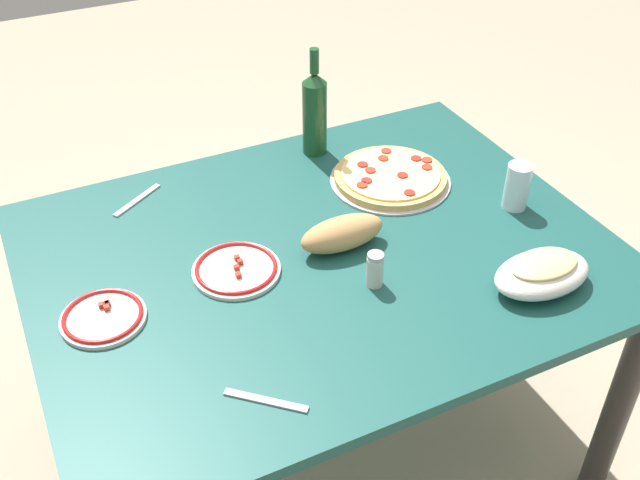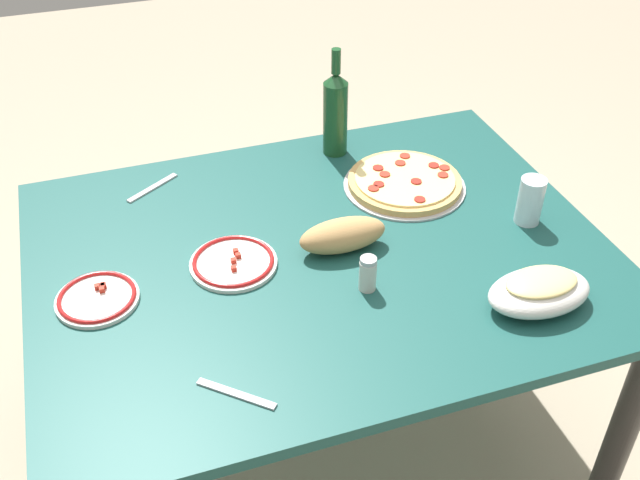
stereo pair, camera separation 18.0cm
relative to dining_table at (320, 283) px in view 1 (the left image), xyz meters
The scene contains 12 objects.
ground_plane 0.65m from the dining_table, ahead, with size 8.00×8.00×0.00m, color tan.
dining_table is the anchor object (origin of this frame).
pepperoni_pizza 0.38m from the dining_table, 148.23° to the right, with size 0.33×0.33×0.03m.
baked_pasta_dish 0.54m from the dining_table, 139.34° to the left, with size 0.24×0.15×0.08m.
wine_bottle 0.52m from the dining_table, 113.96° to the right, with size 0.07×0.07×0.32m.
water_glass 0.57m from the dining_table, behind, with size 0.06×0.06×0.13m, color silver.
side_plate_near 0.24m from the dining_table, ahead, with size 0.21×0.21×0.02m.
side_plate_far 0.54m from the dining_table, ahead, with size 0.19×0.19×0.02m.
bread_loaf 0.16m from the dining_table, 166.29° to the left, with size 0.22×0.09×0.08m, color tan.
spice_shaker 0.23m from the dining_table, 108.58° to the left, with size 0.04×0.04×0.09m.
fork_left 0.54m from the dining_table, 49.21° to the right, with size 0.17×0.02×0.01m, color #B7B7BC.
fork_right 0.50m from the dining_table, 51.71° to the left, with size 0.17×0.02×0.01m, color #B7B7BC.
Camera 1 is at (0.62, 1.29, 1.88)m, focal length 42.06 mm.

